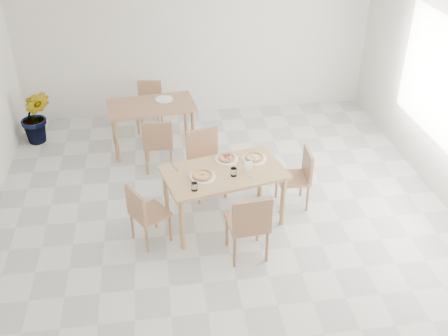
{
  "coord_description": "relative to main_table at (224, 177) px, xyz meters",
  "views": [
    {
      "loc": [
        -0.74,
        -5.11,
        4.18
      ],
      "look_at": [
        0.02,
        0.22,
        0.8
      ],
      "focal_mm": 42.0,
      "sensor_mm": 36.0,
      "label": 1
    }
  ],
  "objects": [
    {
      "name": "chair_back_s",
      "position": [
        -0.77,
        1.34,
        -0.17
      ],
      "size": [
        0.43,
        0.43,
        0.85
      ],
      "rotation": [
        0.0,
        0.0,
        3.1
      ],
      "color": "#A97654",
      "rests_on": "ground"
    },
    {
      "name": "plate_mushroom",
      "position": [
        0.42,
        0.22,
        0.09
      ],
      "size": [
        0.31,
        0.31,
        0.02
      ],
      "primitive_type": "cylinder",
      "color": "white",
      "rests_on": "main_table"
    },
    {
      "name": "tumbler_b",
      "position": [
        0.1,
        -0.11,
        0.14
      ],
      "size": [
        0.08,
        0.08,
        0.1
      ],
      "primitive_type": "cylinder",
      "color": "white",
      "rests_on": "main_table"
    },
    {
      "name": "chair_west",
      "position": [
        -0.99,
        -0.29,
        -0.21
      ],
      "size": [
        0.54,
        0.54,
        0.79
      ],
      "rotation": [
        0.0,
        0.0,
        2.12
      ],
      "color": "#A97654",
      "rests_on": "ground"
    },
    {
      "name": "chair_south",
      "position": [
        0.18,
        -0.75,
        -0.14
      ],
      "size": [
        0.48,
        0.48,
        0.9
      ],
      "rotation": [
        0.0,
        0.0,
        3.23
      ],
      "color": "#A97654",
      "rests_on": "ground"
    },
    {
      "name": "tumbler_a",
      "position": [
        -0.39,
        -0.36,
        0.13
      ],
      "size": [
        0.07,
        0.07,
        0.1
      ],
      "primitive_type": "cylinder",
      "color": "white",
      "rests_on": "main_table"
    },
    {
      "name": "second_table",
      "position": [
        -0.84,
        2.04,
        -0.01
      ],
      "size": [
        1.39,
        0.89,
        0.75
      ],
      "rotation": [
        0.0,
        0.0,
        0.11
      ],
      "color": "#A97654",
      "rests_on": "ground"
    },
    {
      "name": "chair_north",
      "position": [
        -0.16,
        0.73,
        -0.14
      ],
      "size": [
        0.54,
        0.54,
        0.9
      ],
      "rotation": [
        0.0,
        0.0,
        0.23
      ],
      "color": "#A97654",
      "rests_on": "ground"
    },
    {
      "name": "plate_empty",
      "position": [
        -0.63,
        2.19,
        0.09
      ],
      "size": [
        0.27,
        0.27,
        0.02
      ],
      "primitive_type": "cylinder",
      "color": "white",
      "rests_on": "second_table"
    },
    {
      "name": "pizza_mushroom",
      "position": [
        0.42,
        0.22,
        0.12
      ],
      "size": [
        0.27,
        0.27,
        0.03
      ],
      "rotation": [
        0.0,
        0.0,
        -0.15
      ],
      "color": "tan",
      "rests_on": "plate_mushroom"
    },
    {
      "name": "potted_plant",
      "position": [
        -2.67,
        2.49,
        -0.21
      ],
      "size": [
        0.51,
        0.41,
        0.91
      ],
      "primitive_type": "imported",
      "rotation": [
        0.0,
        0.0,
        0.02
      ],
      "color": "#326F21",
      "rests_on": "ground"
    },
    {
      "name": "plate_margherita",
      "position": [
        -0.28,
        -0.1,
        0.09
      ],
      "size": [
        0.31,
        0.31,
        0.02
      ],
      "primitive_type": "cylinder",
      "color": "white",
      "rests_on": "main_table"
    },
    {
      "name": "fork_a",
      "position": [
        -0.59,
        0.15,
        0.09
      ],
      "size": [
        0.08,
        0.17,
        0.01
      ],
      "primitive_type": "cube",
      "rotation": [
        0.0,
        0.0,
        0.38
      ],
      "color": "silver",
      "rests_on": "main_table"
    },
    {
      "name": "napkin_holder",
      "position": [
        0.3,
        -0.03,
        0.14
      ],
      "size": [
        0.12,
        0.07,
        0.12
      ],
      "rotation": [
        0.0,
        0.0,
        0.19
      ],
      "color": "silver",
      "rests_on": "main_table"
    },
    {
      "name": "chair_back_n",
      "position": [
        -0.87,
        2.74,
        -0.19
      ],
      "size": [
        0.46,
        0.46,
        0.81
      ],
      "rotation": [
        0.0,
        0.0,
        -0.17
      ],
      "color": "#A97654",
      "rests_on": "ground"
    },
    {
      "name": "pizza_margherita",
      "position": [
        -0.28,
        -0.1,
        0.12
      ],
      "size": [
        0.29,
        0.29,
        0.03
      ],
      "rotation": [
        0.0,
        0.0,
        0.18
      ],
      "color": "tan",
      "rests_on": "plate_margherita"
    },
    {
      "name": "plate_pepperoni",
      "position": [
        0.07,
        0.26,
        0.09
      ],
      "size": [
        0.3,
        0.3,
        0.02
      ],
      "primitive_type": "cylinder",
      "color": "white",
      "rests_on": "main_table"
    },
    {
      "name": "main_table",
      "position": [
        0.0,
        0.0,
        0.0
      ],
      "size": [
        1.6,
        1.13,
        0.75
      ],
      "rotation": [
        0.0,
        0.0,
        0.23
      ],
      "color": "tan",
      "rests_on": "ground"
    },
    {
      "name": "fork_b",
      "position": [
        0.3,
        -0.2,
        0.09
      ],
      "size": [
        0.08,
        0.16,
        0.01
      ],
      "primitive_type": "cube",
      "rotation": [
        0.0,
        0.0,
        0.42
      ],
      "color": "silver",
      "rests_on": "main_table"
    },
    {
      "name": "chair_east",
      "position": [
        1.02,
        0.22,
        -0.19
      ],
      "size": [
        0.41,
        0.41,
        0.81
      ],
      "rotation": [
        0.0,
        0.0,
        -1.6
      ],
      "color": "#A97654",
      "rests_on": "ground"
    },
    {
      "name": "pizza_pepperoni",
      "position": [
        0.07,
        0.26,
        0.12
      ],
      "size": [
        0.25,
        0.25,
        0.03
      ],
      "rotation": [
        0.0,
        0.0,
        -0.1
      ],
      "color": "tan",
      "rests_on": "plate_pepperoni"
    }
  ]
}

